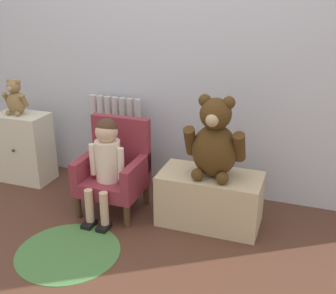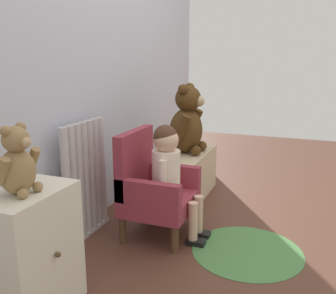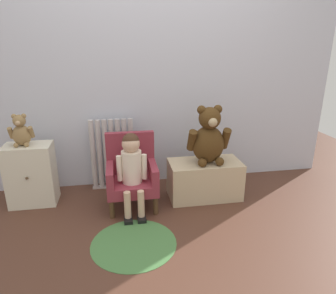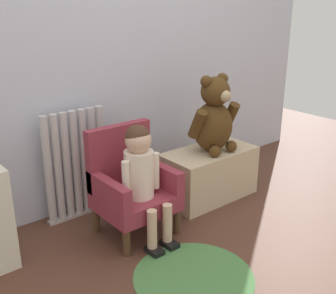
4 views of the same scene
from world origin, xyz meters
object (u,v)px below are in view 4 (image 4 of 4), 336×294
(low_bench, at_px, (209,174))
(large_teddy_bear, at_px, (214,118))
(child_figure, at_px, (141,168))
(radiator, at_px, (76,165))
(floor_rug, at_px, (194,276))
(child_armchair, at_px, (131,185))

(low_bench, height_order, large_teddy_bear, large_teddy_bear)
(child_figure, distance_m, low_bench, 0.74)
(radiator, height_order, child_figure, radiator)
(child_figure, xyz_separation_m, floor_rug, (-0.03, -0.48, -0.44))
(low_bench, xyz_separation_m, large_teddy_bear, (0.02, -0.01, 0.41))
(radiator, relative_size, large_teddy_bear, 1.34)
(child_armchair, bearing_deg, large_teddy_bear, 1.14)
(child_armchair, bearing_deg, radiator, 113.81)
(child_armchair, xyz_separation_m, floor_rug, (-0.03, -0.59, -0.30))
(radiator, height_order, floor_rug, radiator)
(radiator, xyz_separation_m, large_teddy_bear, (0.86, -0.36, 0.23))
(radiator, height_order, child_armchair, radiator)
(child_figure, relative_size, low_bench, 1.04)
(large_teddy_bear, bearing_deg, radiator, 157.50)
(radiator, bearing_deg, floor_rug, -82.05)
(radiator, xyz_separation_m, low_bench, (0.85, -0.35, -0.18))
(radiator, distance_m, child_armchair, 0.41)
(radiator, distance_m, floor_rug, 1.04)
(child_armchair, height_order, child_figure, child_figure)
(radiator, xyz_separation_m, floor_rug, (0.14, -0.97, -0.35))
(low_bench, distance_m, floor_rug, 0.96)
(child_armchair, relative_size, child_figure, 0.93)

